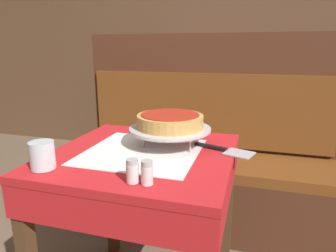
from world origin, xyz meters
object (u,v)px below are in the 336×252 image
at_px(pizza_pan_stand, 170,130).
at_px(dining_table_rear, 203,105).
at_px(condiment_caddy, 204,87).
at_px(pepper_shaker, 147,173).
at_px(deep_dish_pizza, 170,121).
at_px(pizza_server, 225,150).
at_px(salt_shaker, 132,171).
at_px(booth_bench, 201,171).
at_px(water_glass_near, 42,155).
at_px(dining_table_front, 143,175).
at_px(napkin_holder, 155,122).

bearing_deg(pizza_pan_stand, dining_table_rear, 94.79).
bearing_deg(condiment_caddy, pizza_pan_stand, -85.16).
bearing_deg(dining_table_rear, pizza_pan_stand, -85.21).
xyz_separation_m(pepper_shaker, condiment_caddy, (-0.17, 1.98, 0.01)).
bearing_deg(deep_dish_pizza, pizza_server, -1.28).
bearing_deg(deep_dish_pizza, salt_shaker, -91.50).
bearing_deg(pizza_server, booth_bench, 106.90).
xyz_separation_m(water_glass_near, salt_shaker, (0.33, -0.01, -0.01)).
height_order(dining_table_front, booth_bench, booth_bench).
bearing_deg(booth_bench, condiment_caddy, 99.49).
bearing_deg(dining_table_rear, pizza_server, -76.81).
bearing_deg(dining_table_rear, deep_dish_pizza, -85.21).
relative_size(dining_table_rear, pepper_shaker, 10.33).
height_order(pizza_server, napkin_holder, napkin_holder).
height_order(water_glass_near, condiment_caddy, condiment_caddy).
height_order(dining_table_front, salt_shaker, salt_shaker).
relative_size(dining_table_rear, salt_shaker, 10.38).
height_order(dining_table_rear, pizza_server, pizza_server).
xyz_separation_m(dining_table_rear, salt_shaker, (0.12, -1.90, 0.14)).
height_order(deep_dish_pizza, napkin_holder, deep_dish_pizza).
bearing_deg(salt_shaker, water_glass_near, 177.54).
relative_size(dining_table_rear, deep_dish_pizza, 2.83).
relative_size(dining_table_rear, pizza_pan_stand, 2.29).
bearing_deg(deep_dish_pizza, napkin_holder, 123.59).
distance_m(salt_shaker, pepper_shaker, 0.05).
xyz_separation_m(salt_shaker, pepper_shaker, (0.05, 0.00, 0.00)).
height_order(dining_table_rear, napkin_holder, napkin_holder).
bearing_deg(booth_bench, pizza_pan_stand, -91.21).
xyz_separation_m(dining_table_rear, water_glass_near, (-0.22, -1.88, 0.15)).
xyz_separation_m(dining_table_rear, condiment_caddy, (-0.01, 0.08, 0.15)).
bearing_deg(pepper_shaker, water_glass_near, 177.84).
distance_m(dining_table_front, water_glass_near, 0.40).
bearing_deg(salt_shaker, dining_table_front, 105.37).
distance_m(dining_table_rear, booth_bench, 0.88).
height_order(dining_table_front, pepper_shaker, pepper_shaker).
distance_m(dining_table_front, booth_bench, 0.86).
distance_m(booth_bench, pepper_shaker, 1.17).
relative_size(pizza_pan_stand, water_glass_near, 3.57).
relative_size(dining_table_front, water_glass_near, 7.96).
relative_size(water_glass_near, salt_shaker, 1.27).
xyz_separation_m(booth_bench, water_glass_near, (-0.36, -1.07, 0.45)).
height_order(deep_dish_pizza, pepper_shaker, deep_dish_pizza).
bearing_deg(napkin_holder, water_glass_near, -109.72).
relative_size(pizza_server, salt_shaker, 3.37).
bearing_deg(pepper_shaker, pizza_server, 62.48).
relative_size(dining_table_front, salt_shaker, 10.13).
bearing_deg(water_glass_near, deep_dish_pizza, 46.45).
xyz_separation_m(pizza_server, condiment_caddy, (-0.37, 1.61, 0.04)).
xyz_separation_m(booth_bench, salt_shaker, (-0.02, -1.08, 0.44)).
relative_size(dining_table_front, booth_bench, 0.44).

